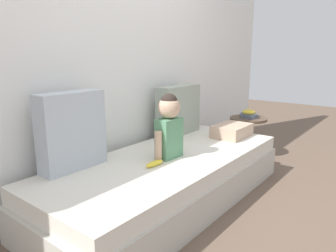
% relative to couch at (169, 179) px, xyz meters
% --- Properties ---
extents(ground_plane, '(12.00, 12.00, 0.00)m').
position_rel_couch_xyz_m(ground_plane, '(0.00, 0.00, -0.19)').
color(ground_plane, brown).
extents(back_wall, '(5.49, 0.10, 2.39)m').
position_rel_couch_xyz_m(back_wall, '(0.00, 0.60, 1.00)').
color(back_wall, white).
rests_on(back_wall, ground).
extents(couch, '(2.29, 0.94, 0.39)m').
position_rel_couch_xyz_m(couch, '(0.00, 0.00, 0.00)').
color(couch, beige).
rests_on(couch, ground).
extents(throw_pillow_left, '(0.48, 0.16, 0.55)m').
position_rel_couch_xyz_m(throw_pillow_left, '(-0.63, 0.37, 0.47)').
color(throw_pillow_left, '#B2BCC6').
rests_on(throw_pillow_left, couch).
extents(throw_pillow_right, '(0.54, 0.16, 0.49)m').
position_rel_couch_xyz_m(throw_pillow_right, '(0.63, 0.37, 0.44)').
color(throw_pillow_right, '#99A393').
rests_on(throw_pillow_right, couch).
extents(toddler, '(0.32, 0.17, 0.51)m').
position_rel_couch_xyz_m(toddler, '(-0.02, -0.02, 0.47)').
color(toddler, '#568E66').
rests_on(toddler, couch).
extents(banana, '(0.17, 0.06, 0.04)m').
position_rel_couch_xyz_m(banana, '(-0.24, -0.06, 0.22)').
color(banana, yellow).
rests_on(banana, couch).
extents(folded_blanket, '(0.40, 0.28, 0.12)m').
position_rel_couch_xyz_m(folded_blanket, '(0.87, -0.12, 0.26)').
color(folded_blanket, tan).
rests_on(folded_blanket, couch).
extents(side_table, '(0.42, 0.42, 0.46)m').
position_rel_couch_xyz_m(side_table, '(1.50, -0.01, 0.17)').
color(side_table, brown).
rests_on(side_table, ground).
extents(fruit_bowl, '(0.21, 0.21, 0.10)m').
position_rel_couch_xyz_m(fruit_bowl, '(1.50, -0.01, 0.31)').
color(fruit_bowl, '#4C5666').
rests_on(fruit_bowl, side_table).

